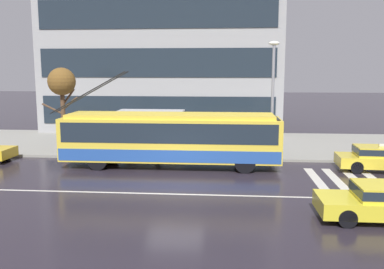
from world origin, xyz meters
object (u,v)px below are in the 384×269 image
Objects in this scene: bus_shelter at (152,120)px; street_tree_bare at (62,84)px; pedestrian_walking_past at (105,133)px; pedestrian_approaching_curb at (158,139)px; street_lamp at (273,90)px; trolleybus at (171,138)px; pedestrian_at_shelter at (128,124)px; taxi_ahead_of_bus at (383,157)px.

bus_shelter is 6.54m from street_tree_bare.
bus_shelter is 2.35× the size of pedestrian_walking_past.
pedestrian_approaching_curb is 0.25× the size of street_lamp.
street_lamp reaches higher than trolleybus.
pedestrian_approaching_curb is at bearing 116.54° from trolleybus.
pedestrian_approaching_curb is (-1.09, 2.18, -0.46)m from trolleybus.
pedestrian_walking_past reaches higher than pedestrian_approaching_curb.
pedestrian_walking_past is 4.53m from street_tree_bare.
pedestrian_approaching_curb is 7.19m from street_lamp.
pedestrian_approaching_curb is at bearing -70.16° from bus_shelter.
trolleybus is 4.95m from pedestrian_at_shelter.
street_lamp is (7.23, -1.90, 2.01)m from bus_shelter.
pedestrian_approaching_curb is (-11.99, 2.28, 0.40)m from taxi_ahead_of_bus.
pedestrian_at_shelter is 0.30× the size of street_lamp.
trolleybus reaches higher than pedestrian_walking_past.
pedestrian_approaching_curb is at bearing 179.50° from street_lamp.
street_tree_bare is at bearing 164.86° from taxi_ahead_of_bus.
trolleybus is at bearing -38.42° from pedestrian_walking_past.
pedestrian_at_shelter is 1.21× the size of pedestrian_approaching_curb.
pedestrian_walking_past is at bearing -174.54° from bus_shelter.
street_tree_bare reaches higher than pedestrian_walking_past.
street_tree_bare is (-4.64, 1.18, 2.48)m from pedestrian_at_shelter.
street_lamp is at bearing -12.05° from street_tree_bare.
taxi_ahead_of_bus is (10.90, -0.11, -0.86)m from trolleybus.
pedestrian_walking_past is 0.34× the size of street_tree_bare.
pedestrian_walking_past is (-2.96, -0.28, -0.84)m from bus_shelter.
trolleybus reaches higher than bus_shelter.
bus_shelter is 7.74m from street_lamp.
taxi_ahead_of_bus is at bearing -18.07° from bus_shelter.
street_tree_bare is at bearing 147.65° from trolleybus.
pedestrian_walking_past is 0.26× the size of street_lamp.
pedestrian_walking_past is (-1.52, -0.04, -0.57)m from pedestrian_at_shelter.
bus_shelter is 2.16m from pedestrian_approaching_curb.
street_tree_bare reaches higher than pedestrian_approaching_curb.
pedestrian_at_shelter is at bearing 142.69° from pedestrian_approaching_curb.
trolleybus reaches higher than pedestrian_approaching_curb.
street_tree_bare is at bearing 157.56° from pedestrian_approaching_curb.
street_tree_bare is at bearing 158.58° from pedestrian_walking_past.
bus_shelter is (-1.75, 4.02, 0.44)m from trolleybus.
taxi_ahead_of_bus is at bearing -0.57° from trolleybus.
pedestrian_at_shelter is (-1.44, -0.24, -0.27)m from bus_shelter.
pedestrian_walking_past is at bearing -178.40° from pedestrian_at_shelter.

